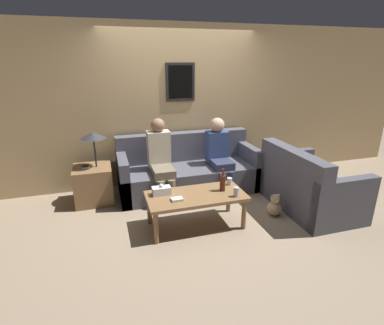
{
  "coord_description": "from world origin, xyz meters",
  "views": [
    {
      "loc": [
        -1.26,
        -3.88,
        2.05
      ],
      "look_at": [
        -0.11,
        -0.08,
        0.68
      ],
      "focal_mm": 28.0,
      "sensor_mm": 36.0,
      "label": 1
    }
  ],
  "objects_px": {
    "person_left": "(161,157)",
    "teddy_bear": "(275,206)",
    "couch_main": "(188,171)",
    "couch_side": "(308,188)",
    "wine_bottle": "(223,182)",
    "drinking_glass": "(229,181)",
    "coffee_table": "(196,199)",
    "person_right": "(219,152)"
  },
  "relations": [
    {
      "from": "person_left",
      "to": "teddy_bear",
      "type": "relative_size",
      "value": 3.93
    },
    {
      "from": "couch_main",
      "to": "couch_side",
      "type": "bearing_deg",
      "value": -38.23
    },
    {
      "from": "couch_main",
      "to": "wine_bottle",
      "type": "height_order",
      "value": "couch_main"
    },
    {
      "from": "person_left",
      "to": "couch_side",
      "type": "bearing_deg",
      "value": -26.45
    },
    {
      "from": "couch_side",
      "to": "teddy_bear",
      "type": "distance_m",
      "value": 0.58
    },
    {
      "from": "wine_bottle",
      "to": "drinking_glass",
      "type": "xyz_separation_m",
      "value": [
        0.17,
        0.16,
        -0.07
      ]
    },
    {
      "from": "couch_main",
      "to": "couch_side",
      "type": "distance_m",
      "value": 1.84
    },
    {
      "from": "wine_bottle",
      "to": "drinking_glass",
      "type": "bearing_deg",
      "value": 43.29
    },
    {
      "from": "couch_main",
      "to": "couch_side",
      "type": "xyz_separation_m",
      "value": [
        1.45,
        -1.14,
        0.0
      ]
    },
    {
      "from": "couch_side",
      "to": "person_left",
      "type": "bearing_deg",
      "value": 63.55
    },
    {
      "from": "coffee_table",
      "to": "drinking_glass",
      "type": "bearing_deg",
      "value": 17.96
    },
    {
      "from": "couch_main",
      "to": "coffee_table",
      "type": "xyz_separation_m",
      "value": [
        -0.23,
        -1.15,
        0.08
      ]
    },
    {
      "from": "couch_side",
      "to": "drinking_glass",
      "type": "distance_m",
      "value": 1.17
    },
    {
      "from": "coffee_table",
      "to": "person_right",
      "type": "height_order",
      "value": "person_right"
    },
    {
      "from": "drinking_glass",
      "to": "person_right",
      "type": "bearing_deg",
      "value": 78.37
    },
    {
      "from": "coffee_table",
      "to": "person_right",
      "type": "relative_size",
      "value": 1.05
    },
    {
      "from": "drinking_glass",
      "to": "person_left",
      "type": "distance_m",
      "value": 1.13
    },
    {
      "from": "wine_bottle",
      "to": "person_right",
      "type": "relative_size",
      "value": 0.25
    },
    {
      "from": "coffee_table",
      "to": "wine_bottle",
      "type": "distance_m",
      "value": 0.4
    },
    {
      "from": "couch_side",
      "to": "wine_bottle",
      "type": "bearing_deg",
      "value": 89.9
    },
    {
      "from": "drinking_glass",
      "to": "coffee_table",
      "type": "bearing_deg",
      "value": -162.04
    },
    {
      "from": "coffee_table",
      "to": "person_left",
      "type": "distance_m",
      "value": 1.04
    },
    {
      "from": "couch_main",
      "to": "person_right",
      "type": "distance_m",
      "value": 0.6
    },
    {
      "from": "couch_main",
      "to": "person_left",
      "type": "height_order",
      "value": "person_left"
    },
    {
      "from": "drinking_glass",
      "to": "teddy_bear",
      "type": "distance_m",
      "value": 0.73
    },
    {
      "from": "couch_main",
      "to": "drinking_glass",
      "type": "bearing_deg",
      "value": -73.03
    },
    {
      "from": "teddy_bear",
      "to": "couch_main",
      "type": "bearing_deg",
      "value": 126.75
    },
    {
      "from": "couch_main",
      "to": "coffee_table",
      "type": "height_order",
      "value": "couch_main"
    },
    {
      "from": "wine_bottle",
      "to": "person_left",
      "type": "relative_size",
      "value": 0.25
    },
    {
      "from": "couch_main",
      "to": "wine_bottle",
      "type": "distance_m",
      "value": 1.17
    },
    {
      "from": "person_left",
      "to": "wine_bottle",
      "type": "bearing_deg",
      "value": -57.3
    },
    {
      "from": "drinking_glass",
      "to": "couch_main",
      "type": "bearing_deg",
      "value": 106.97
    },
    {
      "from": "coffee_table",
      "to": "teddy_bear",
      "type": "relative_size",
      "value": 3.98
    },
    {
      "from": "couch_main",
      "to": "drinking_glass",
      "type": "xyz_separation_m",
      "value": [
        0.3,
        -0.98,
        0.18
      ]
    },
    {
      "from": "teddy_bear",
      "to": "drinking_glass",
      "type": "bearing_deg",
      "value": 160.0
    },
    {
      "from": "wine_bottle",
      "to": "teddy_bear",
      "type": "xyz_separation_m",
      "value": [
        0.76,
        -0.06,
        -0.42
      ]
    },
    {
      "from": "couch_main",
      "to": "wine_bottle",
      "type": "relative_size",
      "value": 7.4
    },
    {
      "from": "coffee_table",
      "to": "teddy_bear",
      "type": "distance_m",
      "value": 1.15
    },
    {
      "from": "wine_bottle",
      "to": "teddy_bear",
      "type": "bearing_deg",
      "value": -4.59
    },
    {
      "from": "drinking_glass",
      "to": "couch_side",
      "type": "bearing_deg",
      "value": -7.84
    },
    {
      "from": "wine_bottle",
      "to": "teddy_bear",
      "type": "height_order",
      "value": "wine_bottle"
    },
    {
      "from": "person_left",
      "to": "person_right",
      "type": "relative_size",
      "value": 1.04
    }
  ]
}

